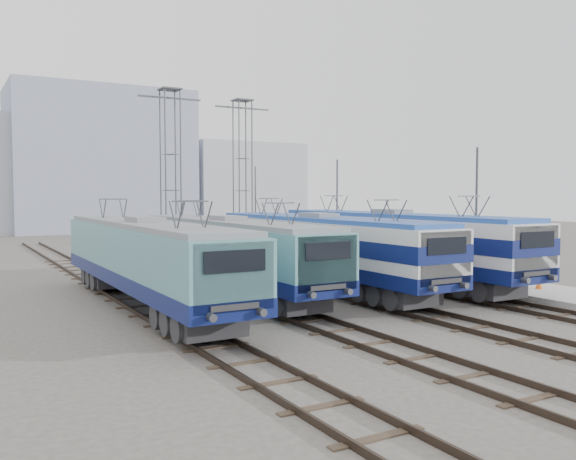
# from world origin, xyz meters

# --- Properties ---
(ground) EXTENTS (160.00, 160.00, 0.00)m
(ground) POSITION_xyz_m (0.00, 0.00, 0.00)
(ground) COLOR #514C47
(platform) EXTENTS (4.00, 70.00, 0.30)m
(platform) POSITION_xyz_m (10.20, 8.00, 0.15)
(platform) COLOR #9E9E99
(platform) RESTS_ON ground
(locomotive_far_left) EXTENTS (2.79, 17.64, 3.32)m
(locomotive_far_left) POSITION_xyz_m (-6.75, 5.20, 2.20)
(locomotive_far_left) COLOR #0C154D
(locomotive_far_left) RESTS_ON ground
(locomotive_center_left) EXTENTS (2.72, 17.19, 3.23)m
(locomotive_center_left) POSITION_xyz_m (-2.25, 6.96, 2.15)
(locomotive_center_left) COLOR #0C154D
(locomotive_center_left) RESTS_ON ground
(locomotive_center_right) EXTENTS (2.79, 17.65, 3.32)m
(locomotive_center_right) POSITION_xyz_m (2.25, 6.09, 2.26)
(locomotive_center_right) COLOR #0C154D
(locomotive_center_right) RESTS_ON ground
(locomotive_far_right) EXTENTS (2.89, 18.27, 3.44)m
(locomotive_far_right) POSITION_xyz_m (6.75, 5.99, 2.33)
(locomotive_far_right) COLOR #0C154D
(locomotive_far_right) RESTS_ON ground
(catenary_tower_west) EXTENTS (4.50, 1.20, 12.00)m
(catenary_tower_west) POSITION_xyz_m (0.00, 22.00, 6.64)
(catenary_tower_west) COLOR #3F4247
(catenary_tower_west) RESTS_ON ground
(catenary_tower_east) EXTENTS (4.50, 1.20, 12.00)m
(catenary_tower_east) POSITION_xyz_m (6.50, 24.00, 6.64)
(catenary_tower_east) COLOR #3F4247
(catenary_tower_east) RESTS_ON ground
(mast_front) EXTENTS (0.12, 0.12, 7.00)m
(mast_front) POSITION_xyz_m (8.60, 2.00, 3.50)
(mast_front) COLOR #3F4247
(mast_front) RESTS_ON ground
(mast_mid) EXTENTS (0.12, 0.12, 7.00)m
(mast_mid) POSITION_xyz_m (8.60, 14.00, 3.50)
(mast_mid) COLOR #3F4247
(mast_mid) RESTS_ON ground
(mast_rear) EXTENTS (0.12, 0.12, 7.00)m
(mast_rear) POSITION_xyz_m (8.60, 26.00, 3.50)
(mast_rear) COLOR #3F4247
(mast_rear) RESTS_ON ground
(safety_cone) EXTENTS (0.34, 0.34, 0.50)m
(safety_cone) POSITION_xyz_m (10.27, -0.37, 0.55)
(safety_cone) COLOR orange
(safety_cone) RESTS_ON platform
(building_center) EXTENTS (22.00, 14.00, 18.00)m
(building_center) POSITION_xyz_m (4.00, 62.00, 9.00)
(building_center) COLOR #878FA8
(building_center) RESTS_ON ground
(building_east) EXTENTS (16.00, 12.00, 12.00)m
(building_east) POSITION_xyz_m (24.00, 62.00, 6.00)
(building_east) COLOR #A1A8B3
(building_east) RESTS_ON ground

